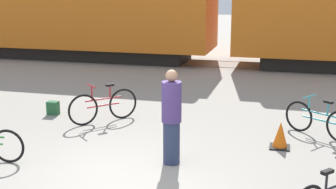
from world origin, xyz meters
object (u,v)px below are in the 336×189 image
(person_in_purple, at_px, (172,117))
(backpack, at_px, (53,108))
(bicycle_teal, at_px, (319,120))
(bicycle_maroon, at_px, (103,106))
(traffic_cone, at_px, (280,136))

(person_in_purple, height_order, backpack, person_in_purple)
(bicycle_teal, bearing_deg, bicycle_maroon, -178.03)
(bicycle_maroon, relative_size, bicycle_teal, 0.95)
(bicycle_maroon, xyz_separation_m, traffic_cone, (4.15, -0.75, -0.14))
(bicycle_maroon, distance_m, bicycle_teal, 4.95)
(bicycle_maroon, height_order, person_in_purple, person_in_purple)
(bicycle_maroon, distance_m, person_in_purple, 3.11)
(bicycle_maroon, distance_m, backpack, 1.53)
(bicycle_maroon, bearing_deg, backpack, 169.84)
(backpack, bearing_deg, person_in_purple, -32.70)
(bicycle_teal, xyz_separation_m, traffic_cone, (-0.79, -0.92, -0.11))
(person_in_purple, bearing_deg, bicycle_teal, 2.26)
(bicycle_teal, distance_m, backpack, 6.44)
(backpack, bearing_deg, traffic_cone, -10.25)
(bicycle_teal, xyz_separation_m, backpack, (-6.43, 0.10, -0.20))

